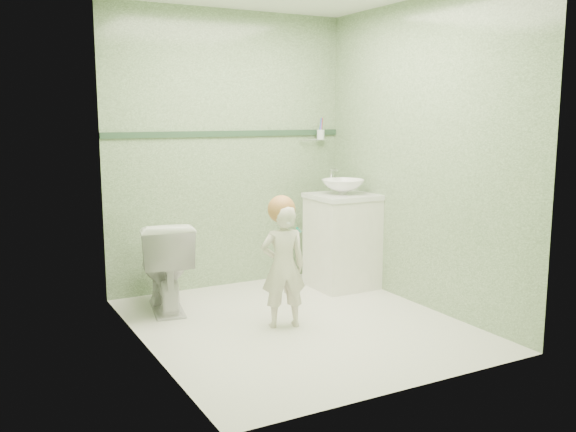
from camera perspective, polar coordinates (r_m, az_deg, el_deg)
ground at (r=4.65m, az=0.89°, el=-9.79°), size 2.50×2.50×0.00m
room_shell at (r=4.41m, az=0.93°, el=5.12°), size 2.50×2.54×2.40m
trim_stripe at (r=5.51m, az=-5.42°, el=7.47°), size 2.20×0.02×0.05m
vanity at (r=5.54m, az=4.95°, el=-2.41°), size 0.52×0.50×0.80m
counter at (r=5.48m, az=5.01°, el=1.80°), size 0.54×0.52×0.04m
basin at (r=5.47m, az=5.02°, el=2.67°), size 0.37×0.37×0.13m
faucet at (r=5.61m, az=4.00°, el=3.67°), size 0.03×0.13×0.18m
cup_holder at (r=5.87m, az=2.92°, el=7.42°), size 0.26×0.07×0.21m
toilet at (r=4.98m, az=-11.14°, el=-4.42°), size 0.52×0.76×0.71m
toddler at (r=4.48m, az=-0.44°, el=-4.60°), size 0.37×0.29×0.89m
hair_cap at (r=4.42m, az=-0.60°, el=0.63°), size 0.20×0.20×0.20m
teal_toothbrush at (r=4.32m, az=0.89°, el=-1.20°), size 0.11×0.14×0.08m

